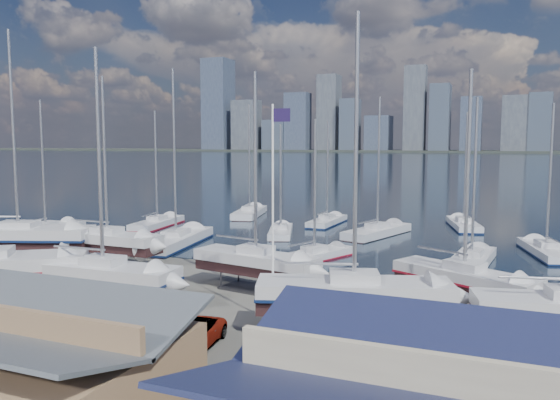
% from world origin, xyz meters
% --- Properties ---
extents(ground, '(1400.00, 1400.00, 0.00)m').
position_xyz_m(ground, '(0.00, -10.00, 0.00)').
color(ground, '#605E59').
rests_on(ground, ground).
extents(water, '(1400.00, 600.00, 0.40)m').
position_xyz_m(water, '(0.00, 300.00, -0.15)').
color(water, '#1C2B40').
rests_on(water, ground).
extents(far_shore, '(1400.00, 80.00, 2.20)m').
position_xyz_m(far_shore, '(0.00, 560.00, 1.10)').
color(far_shore, '#2D332D').
rests_on(far_shore, ground).
extents(skyline, '(639.14, 43.80, 107.69)m').
position_xyz_m(skyline, '(-7.83, 553.76, 39.09)').
color(skyline, '#475166').
rests_on(skyline, far_shore).
extents(shed_grey, '(12.60, 8.40, 4.17)m').
position_xyz_m(shed_grey, '(0.00, -26.00, 2.15)').
color(shed_grey, '#8C6B4C').
rests_on(shed_grey, ground).
extents(sailboat_cradle_0, '(12.49, 7.33, 19.24)m').
position_xyz_m(sailboat_cradle_0, '(-20.62, -7.03, 2.24)').
color(sailboat_cradle_0, '#2D2D33').
rests_on(sailboat_cradle_0, ground).
extents(sailboat_cradle_2, '(9.50, 2.78, 15.48)m').
position_xyz_m(sailboat_cradle_2, '(-13.42, -4.60, 2.05)').
color(sailboat_cradle_2, '#2D2D33').
rests_on(sailboat_cradle_2, ground).
extents(sailboat_cradle_3, '(9.83, 3.12, 15.74)m').
position_xyz_m(sailboat_cradle_3, '(-5.74, -14.23, 2.06)').
color(sailboat_cradle_3, '#2D2D33').
rests_on(sailboat_cradle_3, ground).
extents(sailboat_cradle_4, '(9.33, 4.08, 14.83)m').
position_xyz_m(sailboat_cradle_4, '(1.25, -7.07, 2.02)').
color(sailboat_cradle_4, '#2D2D33').
rests_on(sailboat_cradle_4, ground).
extents(sailboat_cradle_5, '(10.78, 6.11, 16.74)m').
position_xyz_m(sailboat_cradle_5, '(9.62, -12.74, 2.11)').
color(sailboat_cradle_5, '#2D2D33').
rests_on(sailboat_cradle_5, ground).
extents(sailboat_cradle_6, '(8.96, 6.26, 14.38)m').
position_xyz_m(sailboat_cradle_6, '(14.79, -6.61, 1.99)').
color(sailboat_cradle_6, '#2D2D33').
rests_on(sailboat_cradle_6, ground).
extents(sailboat_moored_0, '(3.85, 10.56, 15.44)m').
position_xyz_m(sailboat_moored_0, '(-29.84, 4.90, 0.31)').
color(sailboat_moored_0, black).
rests_on(sailboat_moored_0, water).
extents(sailboat_moored_1, '(4.00, 10.01, 14.56)m').
position_xyz_m(sailboat_moored_1, '(-21.68, 14.22, 0.31)').
color(sailboat_moored_1, black).
rests_on(sailboat_moored_1, water).
extents(sailboat_moored_2, '(5.34, 10.99, 15.99)m').
position_xyz_m(sailboat_moored_2, '(-15.46, 27.08, 0.32)').
color(sailboat_moored_2, black).
rests_on(sailboat_moored_2, water).
extents(sailboat_moored_3, '(5.24, 12.45, 18.04)m').
position_xyz_m(sailboat_moored_3, '(-12.86, 4.74, 0.31)').
color(sailboat_moored_3, black).
rests_on(sailboat_moored_3, water).
extents(sailboat_moored_4, '(4.99, 8.69, 12.66)m').
position_xyz_m(sailboat_moored_4, '(-5.63, 14.31, 0.32)').
color(sailboat_moored_4, black).
rests_on(sailboat_moored_4, water).
extents(sailboat_moored_5, '(2.77, 9.01, 13.36)m').
position_xyz_m(sailboat_moored_5, '(-3.23, 23.70, 0.31)').
color(sailboat_moored_5, black).
rests_on(sailboat_moored_5, water).
extents(sailboat_moored_6, '(5.47, 8.76, 12.71)m').
position_xyz_m(sailboat_moored_6, '(1.87, 3.68, 0.31)').
color(sailboat_moored_6, black).
rests_on(sailboat_moored_6, water).
extents(sailboat_moored_7, '(5.88, 10.79, 15.69)m').
position_xyz_m(sailboat_moored_7, '(4.30, 17.86, 0.32)').
color(sailboat_moored_7, black).
rests_on(sailboat_moored_7, water).
extents(sailboat_moored_8, '(4.92, 9.96, 14.35)m').
position_xyz_m(sailboat_moored_8, '(12.62, 27.14, 0.31)').
color(sailboat_moored_8, black).
rests_on(sailboat_moored_8, water).
extents(sailboat_moored_9, '(3.72, 9.79, 14.42)m').
position_xyz_m(sailboat_moored_9, '(14.59, 6.54, 0.32)').
color(sailboat_moored_9, black).
rests_on(sailboat_moored_9, water).
extents(sailboat_moored_10, '(4.83, 9.88, 14.23)m').
position_xyz_m(sailboat_moored_10, '(20.59, 13.39, 0.31)').
color(sailboat_moored_10, black).
rests_on(sailboat_moored_10, water).
extents(car_c, '(2.83, 5.10, 1.35)m').
position_xyz_m(car_c, '(2.76, -17.98, 0.68)').
color(car_c, gray).
rests_on(car_c, ground).
extents(flagpole, '(1.08, 0.12, 12.24)m').
position_xyz_m(flagpole, '(5.02, -12.74, 7.07)').
color(flagpole, white).
rests_on(flagpole, ground).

